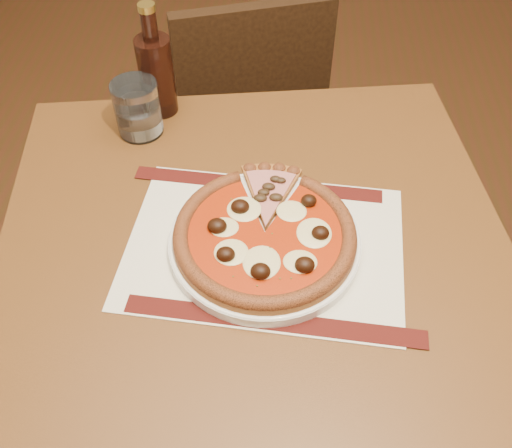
{
  "coord_description": "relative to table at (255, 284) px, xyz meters",
  "views": [
    {
      "loc": [
        -0.94,
        -0.09,
        1.44
      ],
      "look_at": [
        -0.98,
        0.49,
        0.78
      ],
      "focal_mm": 40.0,
      "sensor_mm": 36.0,
      "label": 1
    }
  ],
  "objects": [
    {
      "name": "table",
      "position": [
        0.0,
        0.0,
        0.0
      ],
      "size": [
        0.91,
        0.91,
        0.75
      ],
      "rotation": [
        0.0,
        0.0,
        0.15
      ],
      "color": "brown",
      "rests_on": "ground"
    },
    {
      "name": "pizza",
      "position": [
        0.01,
        -0.0,
        0.13
      ],
      "size": [
        0.28,
        0.28,
        0.04
      ],
      "color": "#A75A28",
      "rests_on": "plate"
    },
    {
      "name": "chair_far",
      "position": [
        -0.07,
        0.72,
        -0.18
      ],
      "size": [
        0.48,
        0.48,
        0.81
      ],
      "rotation": [
        0.0,
        0.0,
        3.45
      ],
      "color": "black",
      "rests_on": "ground"
    },
    {
      "name": "plate",
      "position": [
        0.01,
        0.0,
        0.11
      ],
      "size": [
        0.29,
        0.29,
        0.02
      ],
      "primitive_type": "cylinder",
      "color": "white",
      "rests_on": "placemat"
    },
    {
      "name": "water_glass",
      "position": [
        -0.23,
        0.27,
        0.15
      ],
      "size": [
        0.08,
        0.08,
        0.1
      ],
      "primitive_type": "cylinder",
      "rotation": [
        0.0,
        0.0,
        0.01
      ],
      "color": "white",
      "rests_on": "table"
    },
    {
      "name": "ham_slice",
      "position": [
        0.02,
        0.08,
        0.13
      ],
      "size": [
        0.1,
        0.14,
        0.02
      ],
      "rotation": [
        0.0,
        0.0,
        1.55
      ],
      "color": "#A75A28",
      "rests_on": "plate"
    },
    {
      "name": "placemat",
      "position": [
        0.01,
        0.0,
        0.1
      ],
      "size": [
        0.45,
        0.33,
        0.0
      ],
      "primitive_type": "cube",
      "rotation": [
        0.0,
        0.0,
        -0.08
      ],
      "color": "white",
      "rests_on": "table"
    },
    {
      "name": "bottle",
      "position": [
        -0.21,
        0.33,
        0.19
      ],
      "size": [
        0.06,
        0.06,
        0.22
      ],
      "color": "black",
      "rests_on": "table"
    }
  ]
}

